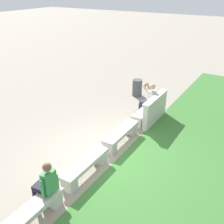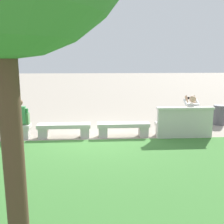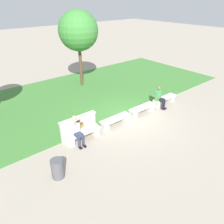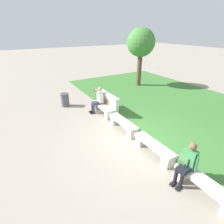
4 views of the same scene
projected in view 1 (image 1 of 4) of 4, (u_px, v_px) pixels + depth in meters
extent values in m
plane|color=gray|center=(105.00, 157.00, 7.79)|extent=(80.00, 80.00, 0.00)
cube|color=beige|center=(146.00, 110.00, 9.79)|extent=(1.68, 0.40, 0.12)
cube|color=beige|center=(153.00, 109.00, 10.39)|extent=(0.28, 0.34, 0.33)
cube|color=beige|center=(138.00, 122.00, 9.39)|extent=(0.28, 0.34, 0.33)
cube|color=beige|center=(121.00, 132.00, 8.34)|extent=(1.68, 0.40, 0.12)
cube|color=beige|center=(131.00, 129.00, 8.95)|extent=(0.28, 0.34, 0.33)
cube|color=beige|center=(110.00, 148.00, 7.94)|extent=(0.28, 0.34, 0.33)
cube|color=beige|center=(85.00, 163.00, 6.90)|extent=(1.68, 0.40, 0.12)
cube|color=beige|center=(99.00, 157.00, 7.50)|extent=(0.28, 0.34, 0.33)
cube|color=beige|center=(69.00, 184.00, 6.49)|extent=(0.28, 0.34, 0.33)
cube|color=beige|center=(30.00, 211.00, 5.45)|extent=(1.68, 0.40, 0.12)
cube|color=beige|center=(53.00, 199.00, 6.05)|extent=(0.28, 0.34, 0.33)
cube|color=beige|center=(155.00, 110.00, 9.59)|extent=(1.73, 0.18, 0.95)
cube|color=beige|center=(156.00, 97.00, 9.37)|extent=(1.79, 0.24, 0.06)
cube|color=brown|center=(153.00, 106.00, 9.59)|extent=(0.44, 0.02, 0.22)
cube|color=black|center=(140.00, 111.00, 10.50)|extent=(0.11, 0.24, 0.06)
cylinder|color=#2D334C|center=(142.00, 107.00, 10.37)|extent=(0.11, 0.11, 0.42)
cube|color=black|center=(138.00, 113.00, 10.35)|extent=(0.11, 0.24, 0.06)
cylinder|color=#2D334C|center=(140.00, 109.00, 10.22)|extent=(0.11, 0.11, 0.42)
cube|color=#2D334C|center=(146.00, 103.00, 10.08)|extent=(0.31, 0.43, 0.12)
cube|color=silver|center=(152.00, 97.00, 9.84)|extent=(0.35, 0.23, 0.56)
sphere|color=tan|center=(152.00, 87.00, 9.66)|extent=(0.22, 0.22, 0.22)
cylinder|color=silver|center=(152.00, 88.00, 9.91)|extent=(0.10, 0.31, 0.21)
cylinder|color=tan|center=(148.00, 86.00, 9.89)|extent=(0.11, 0.19, 0.27)
cylinder|color=silver|center=(147.00, 91.00, 9.62)|extent=(0.10, 0.31, 0.21)
cylinder|color=tan|center=(145.00, 88.00, 9.71)|extent=(0.10, 0.19, 0.27)
cube|color=black|center=(145.00, 86.00, 9.81)|extent=(0.15, 0.02, 0.08)
cube|color=black|center=(39.00, 198.00, 6.28)|extent=(0.12, 0.23, 0.06)
cylinder|color=black|center=(40.00, 192.00, 6.16)|extent=(0.10, 0.10, 0.42)
cube|color=black|center=(34.00, 203.00, 6.13)|extent=(0.12, 0.23, 0.06)
cylinder|color=black|center=(35.00, 197.00, 6.02)|extent=(0.10, 0.10, 0.42)
cube|color=black|center=(42.00, 188.00, 5.90)|extent=(0.32, 0.43, 0.12)
cube|color=#3D894C|center=(49.00, 182.00, 5.70)|extent=(0.34, 0.23, 0.52)
sphere|color=brown|center=(47.00, 167.00, 5.52)|extent=(0.20, 0.20, 0.20)
cylinder|color=#3D894C|center=(54.00, 178.00, 5.89)|extent=(0.08, 0.08, 0.48)
cylinder|color=#3D894C|center=(42.00, 189.00, 5.56)|extent=(0.08, 0.08, 0.48)
cube|color=#4C7F47|center=(51.00, 183.00, 5.86)|extent=(0.28, 0.20, 0.36)
cube|color=#395F35|center=(48.00, 184.00, 5.94)|extent=(0.20, 0.06, 0.16)
torus|color=black|center=(50.00, 176.00, 5.77)|extent=(0.10, 0.02, 0.10)
cylinder|color=#4C4C51|center=(137.00, 88.00, 11.91)|extent=(0.44, 0.44, 0.75)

